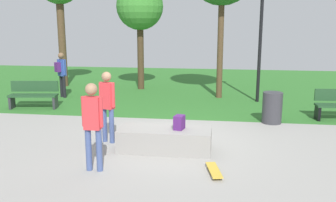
{
  "coord_description": "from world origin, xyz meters",
  "views": [
    {
      "loc": [
        1.22,
        -8.92,
        2.97
      ],
      "look_at": [
        0.02,
        -0.2,
        1.05
      ],
      "focal_mm": 40.27,
      "sensor_mm": 36.0,
      "label": 1
    }
  ],
  "objects_px": {
    "pedestrian_with_backpack": "(61,71)",
    "skater_watching": "(107,101)",
    "skateboard_by_ledge": "(214,170)",
    "tree_leaning_ash": "(140,8)",
    "skater_performing_trick": "(93,120)",
    "lamp_post": "(261,25)",
    "backpack_on_ledge": "(179,122)",
    "trash_bin": "(272,108)",
    "park_bench_far_right": "(34,94)",
    "concrete_ledge": "(165,139)",
    "skateboard_spare": "(143,140)"
  },
  "relations": [
    {
      "from": "pedestrian_with_backpack",
      "to": "skater_watching",
      "type": "bearing_deg",
      "value": -56.44
    },
    {
      "from": "skater_watching",
      "to": "pedestrian_with_backpack",
      "type": "bearing_deg",
      "value": 123.56
    },
    {
      "from": "skateboard_by_ledge",
      "to": "tree_leaning_ash",
      "type": "height_order",
      "value": "tree_leaning_ash"
    },
    {
      "from": "skater_performing_trick",
      "to": "lamp_post",
      "type": "bearing_deg",
      "value": 61.44
    },
    {
      "from": "backpack_on_ledge",
      "to": "trash_bin",
      "type": "height_order",
      "value": "trash_bin"
    },
    {
      "from": "lamp_post",
      "to": "tree_leaning_ash",
      "type": "bearing_deg",
      "value": 157.69
    },
    {
      "from": "skater_performing_trick",
      "to": "lamp_post",
      "type": "xyz_separation_m",
      "value": [
        3.83,
        7.03,
        1.73
      ]
    },
    {
      "from": "backpack_on_ledge",
      "to": "park_bench_far_right",
      "type": "height_order",
      "value": "park_bench_far_right"
    },
    {
      "from": "trash_bin",
      "to": "tree_leaning_ash",
      "type": "bearing_deg",
      "value": 135.32
    },
    {
      "from": "skater_performing_trick",
      "to": "park_bench_far_right",
      "type": "xyz_separation_m",
      "value": [
        -3.8,
        4.95,
        -0.57
      ]
    },
    {
      "from": "park_bench_far_right",
      "to": "concrete_ledge",
      "type": "bearing_deg",
      "value": -35.36
    },
    {
      "from": "skateboard_spare",
      "to": "trash_bin",
      "type": "height_order",
      "value": "trash_bin"
    },
    {
      "from": "backpack_on_ledge",
      "to": "trash_bin",
      "type": "bearing_deg",
      "value": -27.97
    },
    {
      "from": "tree_leaning_ash",
      "to": "lamp_post",
      "type": "distance_m",
      "value": 5.19
    },
    {
      "from": "skater_watching",
      "to": "trash_bin",
      "type": "height_order",
      "value": "skater_watching"
    },
    {
      "from": "trash_bin",
      "to": "skateboard_by_ledge",
      "type": "bearing_deg",
      "value": -111.99
    },
    {
      "from": "backpack_on_ledge",
      "to": "tree_leaning_ash",
      "type": "relative_size",
      "value": 0.07
    },
    {
      "from": "skater_watching",
      "to": "skater_performing_trick",
      "type": "bearing_deg",
      "value": -82.27
    },
    {
      "from": "backpack_on_ledge",
      "to": "skater_performing_trick",
      "type": "relative_size",
      "value": 0.18
    },
    {
      "from": "skater_performing_trick",
      "to": "skateboard_by_ledge",
      "type": "bearing_deg",
      "value": 4.34
    },
    {
      "from": "lamp_post",
      "to": "park_bench_far_right",
      "type": "bearing_deg",
      "value": -164.74
    },
    {
      "from": "skater_performing_trick",
      "to": "tree_leaning_ash",
      "type": "distance_m",
      "value": 9.35
    },
    {
      "from": "backpack_on_ledge",
      "to": "skateboard_spare",
      "type": "distance_m",
      "value": 1.21
    },
    {
      "from": "skater_performing_trick",
      "to": "lamp_post",
      "type": "distance_m",
      "value": 8.19
    },
    {
      "from": "concrete_ledge",
      "to": "skateboard_by_ledge",
      "type": "distance_m",
      "value": 1.68
    },
    {
      "from": "concrete_ledge",
      "to": "park_bench_far_right",
      "type": "xyz_separation_m",
      "value": [
        -5.02,
        3.56,
        0.22
      ]
    },
    {
      "from": "skater_watching",
      "to": "lamp_post",
      "type": "bearing_deg",
      "value": 52.31
    },
    {
      "from": "concrete_ledge",
      "to": "pedestrian_with_backpack",
      "type": "distance_m",
      "value": 7.26
    },
    {
      "from": "skater_watching",
      "to": "skateboard_spare",
      "type": "xyz_separation_m",
      "value": [
        0.86,
        0.09,
        -0.96
      ]
    },
    {
      "from": "tree_leaning_ash",
      "to": "skater_performing_trick",
      "type": "bearing_deg",
      "value": -84.05
    },
    {
      "from": "skateboard_spare",
      "to": "pedestrian_with_backpack",
      "type": "distance_m",
      "value": 6.54
    },
    {
      "from": "tree_leaning_ash",
      "to": "lamp_post",
      "type": "height_order",
      "value": "lamp_post"
    },
    {
      "from": "concrete_ledge",
      "to": "skateboard_by_ledge",
      "type": "height_order",
      "value": "concrete_ledge"
    },
    {
      "from": "lamp_post",
      "to": "trash_bin",
      "type": "xyz_separation_m",
      "value": [
        0.14,
        -2.9,
        -2.32
      ]
    },
    {
      "from": "tree_leaning_ash",
      "to": "trash_bin",
      "type": "height_order",
      "value": "tree_leaning_ash"
    },
    {
      "from": "backpack_on_ledge",
      "to": "skater_performing_trick",
      "type": "distance_m",
      "value": 2.12
    },
    {
      "from": "skater_performing_trick",
      "to": "tree_leaning_ash",
      "type": "xyz_separation_m",
      "value": [
        -0.94,
        8.99,
        2.39
      ]
    },
    {
      "from": "skater_performing_trick",
      "to": "skateboard_spare",
      "type": "relative_size",
      "value": 2.45
    },
    {
      "from": "backpack_on_ledge",
      "to": "skateboard_by_ledge",
      "type": "relative_size",
      "value": 0.39
    },
    {
      "from": "skateboard_by_ledge",
      "to": "lamp_post",
      "type": "height_order",
      "value": "lamp_post"
    },
    {
      "from": "backpack_on_ledge",
      "to": "skateboard_by_ledge",
      "type": "distance_m",
      "value": 1.58
    },
    {
      "from": "skater_performing_trick",
      "to": "skateboard_spare",
      "type": "height_order",
      "value": "skater_performing_trick"
    },
    {
      "from": "skateboard_by_ledge",
      "to": "pedestrian_with_backpack",
      "type": "relative_size",
      "value": 0.48
    },
    {
      "from": "backpack_on_ledge",
      "to": "skater_performing_trick",
      "type": "bearing_deg",
      "value": 145.24
    },
    {
      "from": "pedestrian_with_backpack",
      "to": "trash_bin",
      "type": "bearing_deg",
      "value": -19.35
    },
    {
      "from": "skater_performing_trick",
      "to": "tree_leaning_ash",
      "type": "bearing_deg",
      "value": 95.95
    },
    {
      "from": "park_bench_far_right",
      "to": "lamp_post",
      "type": "height_order",
      "value": "lamp_post"
    },
    {
      "from": "concrete_ledge",
      "to": "tree_leaning_ash",
      "type": "bearing_deg",
      "value": 105.86
    },
    {
      "from": "skateboard_spare",
      "to": "tree_leaning_ash",
      "type": "xyz_separation_m",
      "value": [
        -1.55,
        7.13,
        3.37
      ]
    },
    {
      "from": "lamp_post",
      "to": "trash_bin",
      "type": "bearing_deg",
      "value": -87.18
    }
  ]
}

